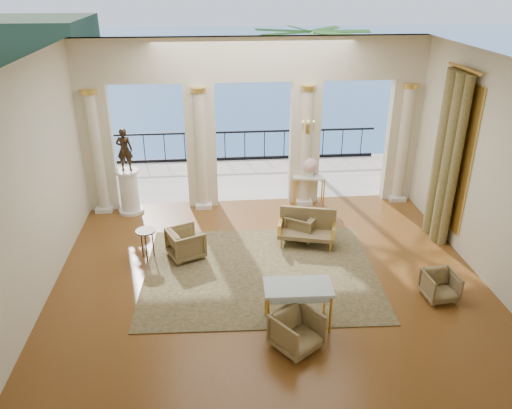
{
  "coord_description": "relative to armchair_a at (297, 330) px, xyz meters",
  "views": [
    {
      "loc": [
        -1.07,
        -8.97,
        5.92
      ],
      "look_at": [
        -0.22,
        0.6,
        1.44
      ],
      "focal_mm": 35.0,
      "sensor_mm": 36.0,
      "label": 1
    }
  ],
  "objects": [
    {
      "name": "console_table",
      "position": [
        1.29,
        5.8,
        0.33
      ],
      "size": [
        0.94,
        0.5,
        0.85
      ],
      "rotation": [
        0.0,
        0.0,
        -0.18
      ],
      "color": "silver",
      "rests_on": "ground"
    },
    {
      "name": "window_frame",
      "position": [
        4.24,
        3.75,
        1.73
      ],
      "size": [
        0.04,
        1.6,
        3.4
      ],
      "primitive_type": "cube",
      "color": "gold",
      "rests_on": "room_walls"
    },
    {
      "name": "armchair_c",
      "position": [
        0.78,
        3.89,
        -0.02
      ],
      "size": [
        0.93,
        0.94,
        0.72
      ],
      "primitive_type": "imported",
      "rotation": [
        0.0,
        0.0,
        -2.16
      ],
      "color": "#443520",
      "rests_on": "ground"
    },
    {
      "name": "palm_tree",
      "position": [
        1.77,
        8.85,
        3.72
      ],
      "size": [
        2.0,
        2.0,
        4.5
      ],
      "color": "#4C3823",
      "rests_on": "terrace"
    },
    {
      "name": "balustrade",
      "position": [
        -0.23,
        9.65,
        0.03
      ],
      "size": [
        9.0,
        0.06,
        1.03
      ],
      "color": "black",
      "rests_on": "terrace"
    },
    {
      "name": "rug",
      "position": [
        -0.4,
        2.42,
        -0.36
      ],
      "size": [
        5.13,
        4.07,
        0.02
      ],
      "primitive_type": "cube",
      "rotation": [
        0.0,
        0.0,
        -0.04
      ],
      "color": "#33361D",
      "rests_on": "ground"
    },
    {
      "name": "headland",
      "position": [
        -30.23,
        72.25,
        -3.37
      ],
      "size": [
        22.0,
        18.0,
        6.0
      ],
      "primitive_type": "cube",
      "color": "black",
      "rests_on": "sea"
    },
    {
      "name": "game_table",
      "position": [
        0.11,
        0.63,
        0.38
      ],
      "size": [
        1.25,
        0.71,
        0.84
      ],
      "rotation": [
        0.0,
        0.0,
        -0.04
      ],
      "color": "silver",
      "rests_on": "ground"
    },
    {
      "name": "pedestal",
      "position": [
        -3.6,
        5.75,
        0.21
      ],
      "size": [
        0.66,
        0.66,
        1.21
      ],
      "color": "silver",
      "rests_on": "ground"
    },
    {
      "name": "terrace",
      "position": [
        -0.23,
        8.05,
        -0.42
      ],
      "size": [
        10.0,
        3.6,
        0.1
      ],
      "primitive_type": "cube",
      "color": "#A69B8B",
      "rests_on": "ground"
    },
    {
      "name": "floor",
      "position": [
        -0.23,
        2.25,
        -0.37
      ],
      "size": [
        9.0,
        9.0,
        0.0
      ],
      "primitive_type": "plane",
      "color": "#4A230A",
      "rests_on": "ground"
    },
    {
      "name": "curtain",
      "position": [
        4.05,
        3.75,
        1.64
      ],
      "size": [
        0.33,
        1.4,
        4.09
      ],
      "color": "brown",
      "rests_on": "ground"
    },
    {
      "name": "room_walls",
      "position": [
        -0.23,
        1.13,
        2.5
      ],
      "size": [
        9.0,
        9.0,
        9.0
      ],
      "color": "beige",
      "rests_on": "ground"
    },
    {
      "name": "wall_sconce",
      "position": [
        1.17,
        5.75,
        1.85
      ],
      "size": [
        0.3,
        0.11,
        0.33
      ],
      "color": "gold",
      "rests_on": "arcade"
    },
    {
      "name": "statue",
      "position": [
        -3.6,
        5.75,
        1.41
      ],
      "size": [
        0.43,
        0.3,
        1.13
      ],
      "primitive_type": "imported",
      "rotation": [
        0.0,
        0.0,
        3.08
      ],
      "color": "black",
      "rests_on": "pedestal"
    },
    {
      "name": "arcade",
      "position": [
        -0.23,
        6.07,
        2.21
      ],
      "size": [
        9.0,
        0.56,
        4.5
      ],
      "color": "beige",
      "rests_on": "ground"
    },
    {
      "name": "sea",
      "position": [
        -0.23,
        62.25,
        -6.37
      ],
      "size": [
        160.0,
        160.0,
        0.0
      ],
      "primitive_type": "plane",
      "color": "#215A90",
      "rests_on": "ground"
    },
    {
      "name": "urn",
      "position": [
        1.29,
        5.8,
        0.77
      ],
      "size": [
        0.39,
        0.39,
        0.52
      ],
      "color": "silver",
      "rests_on": "console_table"
    },
    {
      "name": "armchair_b",
      "position": [
        3.07,
        1.18,
        -0.06
      ],
      "size": [
        0.66,
        0.63,
        0.64
      ],
      "primitive_type": "imported",
      "rotation": [
        0.0,
        0.0,
        0.08
      ],
      "color": "#443520",
      "rests_on": "ground"
    },
    {
      "name": "settee",
      "position": [
        0.83,
        3.59,
        0.06
      ],
      "size": [
        1.43,
        0.89,
        0.88
      ],
      "rotation": [
        0.0,
        0.0,
        -0.25
      ],
      "color": "#443520",
      "rests_on": "ground"
    },
    {
      "name": "armchair_a",
      "position": [
        0.0,
        0.0,
        0.0
      ],
      "size": [
        0.99,
        0.98,
        0.75
      ],
      "primitive_type": "imported",
      "rotation": [
        0.0,
        0.0,
        0.64
      ],
      "color": "#443520",
      "rests_on": "ground"
    },
    {
      "name": "side_table",
      "position": [
        -2.88,
        3.23,
        0.25
      ],
      "size": [
        0.45,
        0.45,
        0.73
      ],
      "color": "black",
      "rests_on": "ground"
    },
    {
      "name": "armchair_d",
      "position": [
        -2.01,
        3.25,
        0.0
      ],
      "size": [
        0.93,
        0.95,
        0.76
      ],
      "primitive_type": "imported",
      "rotation": [
        0.0,
        0.0,
        1.99
      ],
      "color": "#443520",
      "rests_on": "ground"
    }
  ]
}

